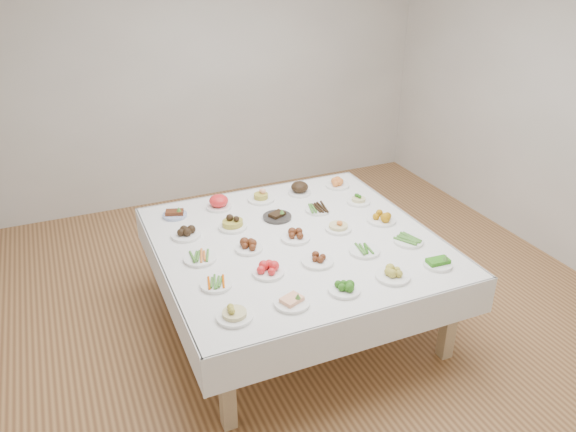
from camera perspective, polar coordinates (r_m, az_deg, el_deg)
name	(u,v)px	position (r m, az deg, el deg)	size (l,w,h in m)	color
room_envelope	(313,89)	(4.12, 2.56, 12.77)	(5.02, 5.02, 2.81)	#A77745
display_table	(296,247)	(4.30, 0.80, -3.20)	(2.06, 2.06, 0.75)	white
dish_0	(234,311)	(3.42, -5.47, -9.58)	(0.22, 0.22, 0.12)	white
dish_1	(292,300)	(3.54, 0.39, -8.51)	(0.22, 0.22, 0.09)	white
dish_2	(344,287)	(3.67, 5.74, -7.21)	(0.21, 0.21, 0.08)	white
dish_3	(393,273)	(3.85, 10.61, -5.72)	(0.23, 0.23, 0.09)	white
dish_4	(438,261)	(4.05, 15.00, -4.41)	(0.20, 0.20, 0.10)	white
dish_5	(216,284)	(3.74, -7.30, -6.85)	(0.21, 0.21, 0.05)	white
dish_6	(268,268)	(3.83, -2.02, -5.32)	(0.21, 0.21, 0.10)	white
dish_7	(317,259)	(3.96, 3.01, -4.36)	(0.23, 0.23, 0.09)	white
dish_8	(364,250)	(4.12, 7.77, -3.41)	(0.22, 0.22, 0.05)	white
dish_9	(409,240)	(4.31, 12.14, -2.36)	(0.24, 0.22, 0.06)	white
dish_10	(200,257)	(4.04, -8.93, -4.16)	(0.23, 0.23, 0.05)	white
dish_11	(249,246)	(4.11, -4.02, -3.03)	(0.20, 0.20, 0.09)	white
dish_12	(295,235)	(4.25, 0.76, -1.92)	(0.22, 0.22, 0.09)	white
dish_13	(338,224)	(4.39, 5.15, -0.84)	(0.20, 0.20, 0.11)	white
dish_14	(382,216)	(4.57, 9.49, 0.02)	(0.23, 0.23, 0.11)	white
dish_15	(186,233)	(4.36, -10.33, -1.67)	(0.22, 0.22, 0.09)	white
dish_16	(233,221)	(4.42, -5.66, -0.52)	(0.22, 0.22, 0.13)	white
dish_17	(277,214)	(4.56, -1.11, 0.17)	(0.23, 0.23, 0.09)	#2C2A27
dish_18	(318,209)	(4.69, 3.02, 0.74)	(0.20, 0.20, 0.05)	white
dish_19	(359,199)	(4.86, 7.19, 1.75)	(0.20, 0.20, 0.10)	white
dish_20	(175,213)	(4.68, -11.45, 0.30)	(0.20, 0.20, 0.08)	#4C66B2
dish_21	(219,203)	(4.76, -7.04, 1.32)	(0.21, 0.21, 0.11)	white
dish_22	(261,195)	(4.86, -2.77, 2.10)	(0.23, 0.23, 0.12)	white
dish_23	(300,188)	(4.99, 1.19, 2.81)	(0.20, 0.20, 0.11)	white
dish_24	(338,183)	(5.16, 5.06, 3.41)	(0.21, 0.21, 0.09)	white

